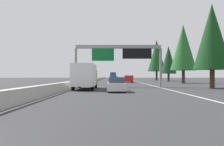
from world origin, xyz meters
TOP-DOWN VIEW (x-y plane):
  - ground_plane at (60.00, 0.00)m, footprint 320.00×320.00m
  - median_barrier at (80.00, 0.30)m, footprint 180.00×0.56m
  - shoulder_stripe_right at (70.00, -11.52)m, footprint 160.00×0.16m
  - shoulder_stripe_median at (70.00, -0.25)m, footprint 160.00×0.16m
  - sign_gantry_overhead at (32.45, -6.04)m, footprint 0.50×12.68m
  - sedan_distant_a at (20.92, -5.43)m, footprint 4.40×1.80m
  - box_truck_far_center at (25.76, -1.79)m, footprint 8.50×2.40m
  - minivan_far_right at (56.94, -8.81)m, footprint 5.00×1.95m
  - bus_far_left at (112.07, -5.17)m, footprint 11.50×2.55m
  - sedan_mid_center at (53.85, -5.45)m, footprint 4.40×1.80m
  - pickup_mid_right at (84.82, -5.35)m, footprint 5.60×2.00m
  - conifer_right_near at (28.43, -17.94)m, footprint 4.83×4.83m
  - conifer_right_mid at (51.27, -20.38)m, footprint 5.60×5.60m
  - conifer_right_far at (69.97, -21.16)m, footprint 4.50×4.50m
  - conifer_right_distant at (89.63, -21.02)m, footprint 6.48×6.48m

SIDE VIEW (x-z plane):
  - ground_plane at x=60.00m, z-range 0.00..0.00m
  - shoulder_stripe_right at x=70.00m, z-range 0.00..0.01m
  - shoulder_stripe_median at x=70.00m, z-range 0.00..0.01m
  - median_barrier at x=80.00m, z-range 0.00..0.90m
  - sedan_distant_a at x=20.92m, z-range -0.05..1.42m
  - sedan_mid_center at x=53.85m, z-range -0.05..1.42m
  - pickup_mid_right at x=84.82m, z-range -0.02..1.84m
  - minivan_far_right at x=56.94m, z-range 0.11..1.80m
  - box_truck_far_center at x=25.76m, z-range 0.14..3.09m
  - bus_far_left at x=112.07m, z-range 0.17..3.27m
  - sign_gantry_overhead at x=32.45m, z-range 1.80..7.87m
  - conifer_right_far at x=69.97m, z-range 1.10..11.34m
  - conifer_right_near at x=28.43m, z-range 1.18..12.17m
  - conifer_right_mid at x=51.27m, z-range 1.38..14.10m
  - conifer_right_distant at x=89.63m, z-range 1.60..16.33m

